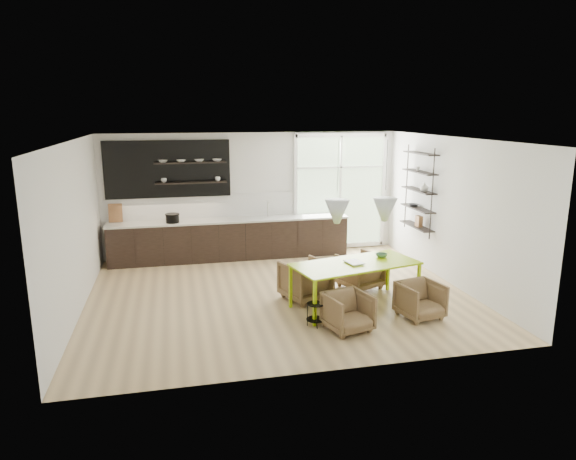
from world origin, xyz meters
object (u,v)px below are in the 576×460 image
(armchair_front_left, at_px, (348,312))
(wire_stool, at_px, (316,311))
(armchair_back_left, at_px, (305,280))
(armchair_front_right, at_px, (420,300))
(dining_table, at_px, (355,266))
(armchair_back_right, at_px, (360,271))

(armchair_front_left, relative_size, wire_stool, 1.77)
(armchair_back_left, xyz_separation_m, armchair_front_left, (0.30, -1.50, -0.05))
(armchair_back_left, xyz_separation_m, armchair_front_right, (1.65, -1.27, -0.05))
(dining_table, distance_m, wire_stool, 1.22)
(armchair_back_right, bearing_deg, dining_table, 44.10)
(armchair_front_right, distance_m, wire_stool, 1.80)
(dining_table, height_order, armchair_front_right, dining_table)
(wire_stool, bearing_deg, dining_table, 36.26)
(armchair_front_right, bearing_deg, armchair_front_left, 177.63)
(wire_stool, bearing_deg, armchair_front_left, -32.49)
(armchair_back_left, height_order, wire_stool, armchair_back_left)
(armchair_front_right, height_order, wire_stool, armchair_front_right)
(armchair_back_right, relative_size, wire_stool, 1.98)
(armchair_front_left, height_order, armchair_front_right, same)
(armchair_back_right, height_order, armchair_front_right, armchair_back_right)
(dining_table, relative_size, armchair_front_right, 3.50)
(armchair_front_left, bearing_deg, dining_table, 50.02)
(dining_table, xyz_separation_m, armchair_back_right, (0.44, 0.92, -0.40))
(wire_stool, bearing_deg, armchair_front_right, -1.88)
(armchair_front_right, bearing_deg, armchair_back_left, 130.49)
(armchair_back_right, height_order, wire_stool, armchair_back_right)
(armchair_back_left, relative_size, wire_stool, 2.09)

